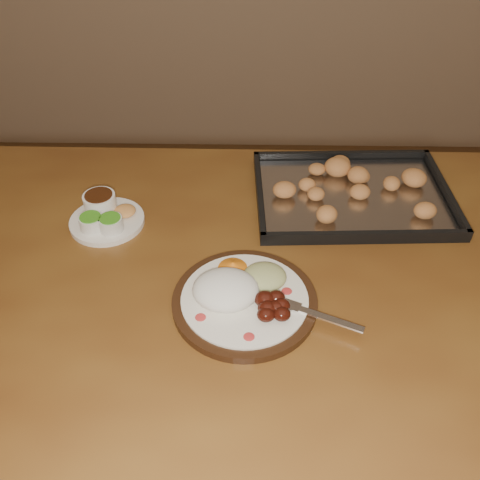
{
  "coord_description": "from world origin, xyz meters",
  "views": [
    {
      "loc": [
        -0.25,
        -0.52,
        1.49
      ],
      "look_at": [
        -0.26,
        0.32,
        0.77
      ],
      "focal_mm": 40.0,
      "sensor_mm": 36.0,
      "label": 1
    }
  ],
  "objects": [
    {
      "name": "dinner_plate",
      "position": [
        -0.25,
        0.16,
        0.77
      ],
      "size": [
        0.35,
        0.27,
        0.06
      ],
      "rotation": [
        0.0,
        0.0,
        -0.3
      ],
      "color": "black",
      "rests_on": "dining_table"
    },
    {
      "name": "baking_tray",
      "position": [
        -0.0,
        0.5,
        0.77
      ],
      "size": [
        0.46,
        0.35,
        0.05
      ],
      "rotation": [
        0.0,
        0.0,
        0.04
      ],
      "color": "black",
      "rests_on": "dining_table"
    },
    {
      "name": "dining_table",
      "position": [
        -0.26,
        0.26,
        0.65
      ],
      "size": [
        1.51,
        0.91,
        0.75
      ],
      "rotation": [
        0.0,
        0.0,
        -0.01
      ],
      "color": "brown",
      "rests_on": "ground"
    },
    {
      "name": "condiment_saucer",
      "position": [
        -0.56,
        0.4,
        0.77
      ],
      "size": [
        0.16,
        0.16,
        0.06
      ],
      "rotation": [
        0.0,
        0.0,
        0.24
      ],
      "color": "silver",
      "rests_on": "dining_table"
    }
  ]
}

